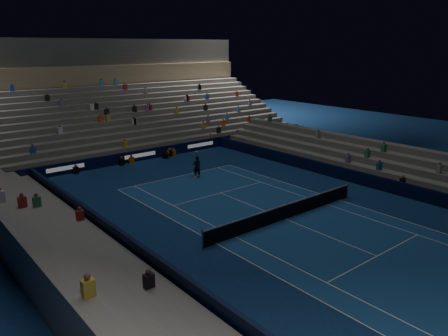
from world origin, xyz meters
name	(u,v)px	position (x,y,z in m)	size (l,w,h in m)	color
ground	(285,219)	(0.00, 0.00, 0.00)	(90.00, 90.00, 0.00)	navy
court_surface	(285,219)	(0.00, 0.00, 0.01)	(10.97, 23.77, 0.01)	navy
sponsor_barrier_far	(139,155)	(0.00, 18.50, 0.50)	(44.00, 0.25, 1.00)	black
sponsor_barrier_east	(373,182)	(9.70, 0.00, 0.50)	(0.25, 37.00, 1.00)	black
sponsor_barrier_west	(147,258)	(-9.70, 0.00, 0.50)	(0.25, 37.00, 1.00)	black
grandstand_main	(96,113)	(0.00, 27.90, 3.38)	(44.00, 15.20, 11.20)	slate
grandstand_east	(398,168)	(13.17, 0.00, 0.92)	(5.00, 37.00, 2.50)	slate
grandstand_west	(76,274)	(-13.17, 0.00, 0.92)	(5.00, 37.00, 2.50)	slate
tennis_net	(285,212)	(0.00, 0.00, 0.50)	(12.90, 0.10, 1.10)	#B2B2B7
tennis_player	(197,167)	(0.98, 10.69, 0.90)	(0.65, 0.43, 1.79)	black
broadcast_camera	(165,155)	(2.33, 17.69, 0.28)	(0.56, 0.92, 0.54)	black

